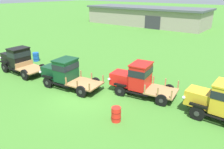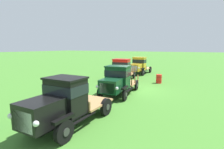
{
  "view_description": "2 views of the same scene",
  "coord_description": "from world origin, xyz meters",
  "px_view_note": "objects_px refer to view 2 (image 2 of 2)",
  "views": [
    {
      "loc": [
        9.81,
        -9.36,
        6.82
      ],
      "look_at": [
        0.61,
        2.7,
        1.0
      ],
      "focal_mm": 35.0,
      "sensor_mm": 36.0,
      "label": 1
    },
    {
      "loc": [
        -13.27,
        -5.02,
        3.51
      ],
      "look_at": [
        0.61,
        2.7,
        1.0
      ],
      "focal_mm": 28.0,
      "sensor_mm": 36.0,
      "label": 2
    }
  ],
  "objects_px": {
    "vintage_truck_foreground_near": "(63,102)",
    "vintage_truck_midrow_center": "(121,70)",
    "vintage_truck_second_in_line": "(117,80)",
    "oil_drum_near_fence": "(159,79)",
    "vintage_truck_far_side": "(139,66)"
  },
  "relations": [
    {
      "from": "vintage_truck_midrow_center",
      "to": "vintage_truck_far_side",
      "type": "height_order",
      "value": "vintage_truck_midrow_center"
    },
    {
      "from": "vintage_truck_far_side",
      "to": "vintage_truck_midrow_center",
      "type": "bearing_deg",
      "value": 179.99
    },
    {
      "from": "vintage_truck_far_side",
      "to": "oil_drum_near_fence",
      "type": "distance_m",
      "value": 5.79
    },
    {
      "from": "vintage_truck_foreground_near",
      "to": "oil_drum_near_fence",
      "type": "bearing_deg",
      "value": -5.86
    },
    {
      "from": "vintage_truck_second_in_line",
      "to": "vintage_truck_far_side",
      "type": "distance_m",
      "value": 10.56
    },
    {
      "from": "vintage_truck_foreground_near",
      "to": "oil_drum_near_fence",
      "type": "height_order",
      "value": "vintage_truck_foreground_near"
    },
    {
      "from": "vintage_truck_far_side",
      "to": "oil_drum_near_fence",
      "type": "xyz_separation_m",
      "value": [
        -4.39,
        -3.71,
        -0.7
      ]
    },
    {
      "from": "vintage_truck_midrow_center",
      "to": "vintage_truck_foreground_near",
      "type": "bearing_deg",
      "value": -166.79
    },
    {
      "from": "vintage_truck_foreground_near",
      "to": "vintage_truck_midrow_center",
      "type": "relative_size",
      "value": 1.0
    },
    {
      "from": "vintage_truck_second_in_line",
      "to": "vintage_truck_midrow_center",
      "type": "bearing_deg",
      "value": 23.49
    },
    {
      "from": "vintage_truck_midrow_center",
      "to": "oil_drum_near_fence",
      "type": "height_order",
      "value": "vintage_truck_midrow_center"
    },
    {
      "from": "vintage_truck_foreground_near",
      "to": "vintage_truck_midrow_center",
      "type": "bearing_deg",
      "value": 13.21
    },
    {
      "from": "vintage_truck_second_in_line",
      "to": "oil_drum_near_fence",
      "type": "xyz_separation_m",
      "value": [
        5.94,
        -1.53,
        -0.71
      ]
    },
    {
      "from": "oil_drum_near_fence",
      "to": "vintage_truck_foreground_near",
      "type": "bearing_deg",
      "value": 174.14
    },
    {
      "from": "vintage_truck_second_in_line",
      "to": "vintage_truck_far_side",
      "type": "bearing_deg",
      "value": 11.94
    }
  ]
}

